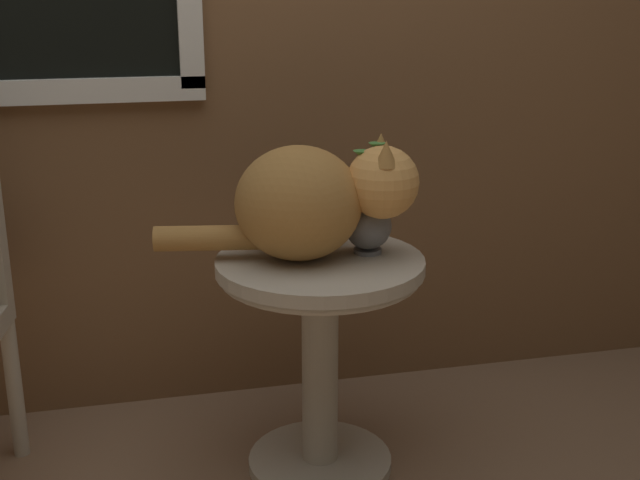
{
  "coord_description": "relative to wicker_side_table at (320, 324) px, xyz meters",
  "views": [
    {
      "loc": [
        -0.2,
        -1.82,
        1.32
      ],
      "look_at": [
        0.26,
        0.19,
        0.67
      ],
      "focal_mm": 46.7,
      "sensor_mm": 36.0,
      "label": 1
    }
  ],
  "objects": [
    {
      "name": "cat",
      "position": [
        -0.02,
        0.01,
        0.34
      ],
      "size": [
        0.68,
        0.35,
        0.32
      ],
      "color": "#AD7A3D",
      "rests_on": "wicker_side_table"
    },
    {
      "name": "wicker_side_table",
      "position": [
        0.0,
        0.0,
        0.0
      ],
      "size": [
        0.55,
        0.55,
        0.62
      ],
      "color": "#B2A893",
      "rests_on": "ground_plane"
    },
    {
      "name": "pewter_vase_with_ivy",
      "position": [
        0.13,
        0.02,
        0.28
      ],
      "size": [
        0.12,
        0.12,
        0.3
      ],
      "color": "slate",
      "rests_on": "wicker_side_table"
    }
  ]
}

